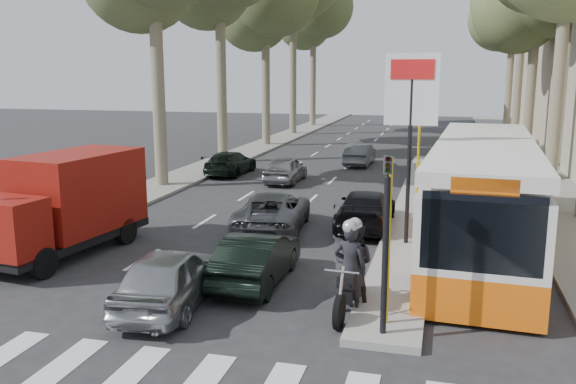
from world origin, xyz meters
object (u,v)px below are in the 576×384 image
at_px(dark_hatchback, 257,258).
at_px(city_bus, 483,192).
at_px(silver_hatchback, 169,277).
at_px(red_truck, 67,202).
at_px(motorcycle, 352,268).

bearing_deg(dark_hatchback, city_bus, -141.21).
height_order(silver_hatchback, red_truck, red_truck).
distance_m(silver_hatchback, dark_hatchback, 2.38).
bearing_deg(city_bus, motorcycle, -114.76).
bearing_deg(city_bus, dark_hatchback, -137.56).
distance_m(city_bus, motorcycle, 6.29).
bearing_deg(motorcycle, silver_hatchback, -164.04).
relative_size(silver_hatchback, red_truck, 0.71).
xyz_separation_m(silver_hatchback, motorcycle, (3.90, 0.84, 0.27)).
height_order(city_bus, motorcycle, city_bus).
bearing_deg(dark_hatchback, silver_hatchback, 53.48).
relative_size(city_bus, motorcycle, 5.04).
bearing_deg(red_truck, dark_hatchback, -2.23).
xyz_separation_m(dark_hatchback, motorcycle, (2.49, -1.09, 0.32)).
xyz_separation_m(dark_hatchback, red_truck, (-5.89, 1.00, 0.87)).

